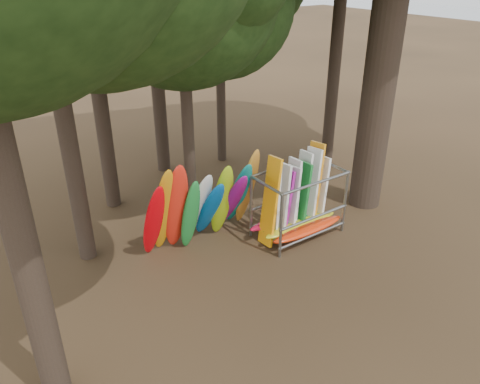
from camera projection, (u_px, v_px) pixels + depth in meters
ground at (273, 247)px, 14.77m from camera, size 120.00×120.00×0.00m
kayak_row at (204, 205)px, 14.41m from camera, size 4.14×2.06×3.29m
storage_rack at (298, 205)px, 15.09m from camera, size 3.16×1.55×2.90m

